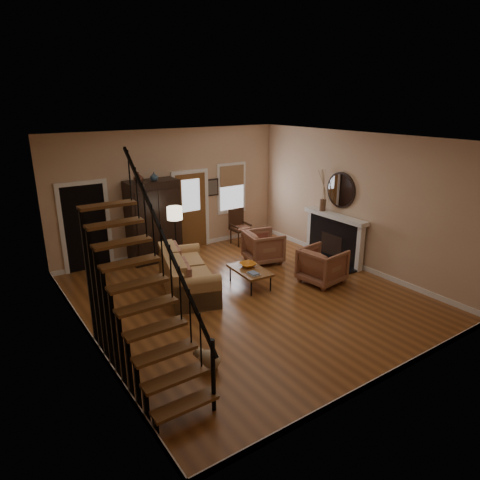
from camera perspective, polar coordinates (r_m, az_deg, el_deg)
room at (r=9.90m, az=-6.93°, el=3.48°), size 7.00×7.33×3.30m
staircase at (r=6.30m, az=-13.10°, el=-4.82°), size 0.94×2.80×3.20m
fireplace at (r=11.23m, az=12.59°, el=0.89°), size 0.33×1.95×2.30m
armoire at (r=11.12m, az=-11.46°, el=2.48°), size 1.30×0.60×2.10m
vase_a at (r=10.65m, az=-13.39°, el=8.13°), size 0.24×0.24×0.25m
vase_b at (r=10.80m, az=-11.40°, el=8.30°), size 0.20×0.20×0.21m
sofa at (r=9.40m, az=-7.00°, el=-4.38°), size 1.55×2.40×0.83m
coffee_table at (r=9.63m, az=1.32°, el=-5.02°), size 0.69×1.10×0.41m
bowl at (r=9.68m, az=1.06°, el=-3.31°), size 0.36×0.36×0.09m
books at (r=9.26m, az=1.81°, el=-4.50°), size 0.19×0.27×0.05m
armchair_left at (r=9.92m, az=10.91°, el=-3.36°), size 1.01×0.98×0.82m
armchair_right at (r=10.97m, az=3.14°, el=-0.91°), size 1.06×1.04×0.82m
floor_lamp at (r=10.43m, az=-8.54°, el=0.13°), size 0.46×0.46×1.60m
side_chair at (r=12.27m, az=0.05°, el=1.73°), size 0.54×0.54×1.02m
dog at (r=6.92m, az=-4.09°, el=-15.67°), size 0.41×0.52×0.33m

